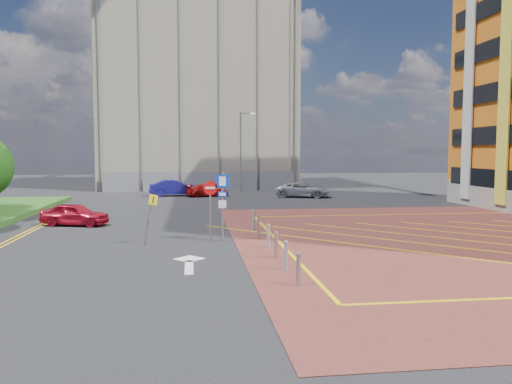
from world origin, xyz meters
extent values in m
plane|color=black|center=(0.00, 0.00, 0.00)|extent=(140.00, 140.00, 0.00)
cube|color=maroon|center=(14.00, 0.00, 0.01)|extent=(26.00, 26.00, 0.02)
cylinder|color=#9EA0A8|center=(4.00, 28.00, 4.00)|extent=(0.16, 0.16, 8.00)
cylinder|color=#9EA0A8|center=(4.60, 28.00, 7.88)|extent=(1.20, 0.10, 0.10)
cube|color=silver|center=(5.20, 28.00, 7.85)|extent=(0.50, 0.15, 0.12)
cylinder|color=#9EA0A8|center=(0.50, 1.00, 1.60)|extent=(0.10, 0.10, 3.20)
cube|color=#0B34C5|center=(0.50, 0.97, 2.75)|extent=(0.60, 0.04, 0.60)
cube|color=white|center=(0.50, 0.94, 2.75)|extent=(0.30, 0.02, 0.42)
cube|color=#0B34C5|center=(0.50, 0.97, 2.15)|extent=(0.40, 0.04, 0.25)
cube|color=white|center=(0.50, 0.94, 2.15)|extent=(0.28, 0.02, 0.14)
cube|color=white|center=(0.50, 0.97, 1.70)|extent=(0.35, 0.04, 0.35)
cylinder|color=#9EA0A8|center=(-0.05, 1.00, 1.35)|extent=(0.08, 0.08, 2.70)
cylinder|color=red|center=(-0.05, 0.97, 2.45)|extent=(0.64, 0.04, 0.64)
cube|color=white|center=(-0.05, 0.94, 2.45)|extent=(0.44, 0.02, 0.10)
cylinder|color=#9EA0A8|center=(-2.76, 0.38, 1.10)|extent=(0.48, 0.08, 2.18)
cube|color=yellow|center=(-2.54, 0.35, 2.00)|extent=(0.40, 0.40, 0.52)
cylinder|color=#9EA0A8|center=(2.30, -7.00, 0.47)|extent=(0.14, 0.14, 0.90)
cylinder|color=black|center=(2.30, -5.00, 0.47)|extent=(0.14, 0.14, 0.90)
cylinder|color=#9EA0A8|center=(2.30, -3.00, 0.47)|extent=(0.14, 0.14, 0.90)
cylinder|color=black|center=(2.30, -1.00, 0.47)|extent=(0.14, 0.14, 0.90)
cylinder|color=#9EA0A8|center=(2.30, 2.00, 0.47)|extent=(0.14, 0.14, 0.90)
cylinder|color=black|center=(2.30, 4.00, 0.47)|extent=(0.14, 0.14, 0.90)
cube|color=gray|center=(0.00, 40.00, 11.00)|extent=(21.20, 19.20, 22.00)
cube|color=orange|center=(2.00, 42.00, 17.00)|extent=(0.90, 0.90, 34.00)
cube|color=gray|center=(1.00, 30.00, 1.00)|extent=(21.60, 0.06, 2.00)
imported|color=#A70E23|center=(-7.30, 6.88, 0.62)|extent=(3.93, 2.39, 1.25)
imported|color=navy|center=(-2.45, 24.80, 0.75)|extent=(4.73, 2.21, 1.50)
imported|color=red|center=(0.55, 23.80, 0.56)|extent=(4.10, 2.36, 1.12)
imported|color=#B2B1B9|center=(8.98, 22.01, 0.67)|extent=(5.26, 3.59, 1.34)
camera|label=1|loc=(-0.88, -21.53, 4.09)|focal=35.00mm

